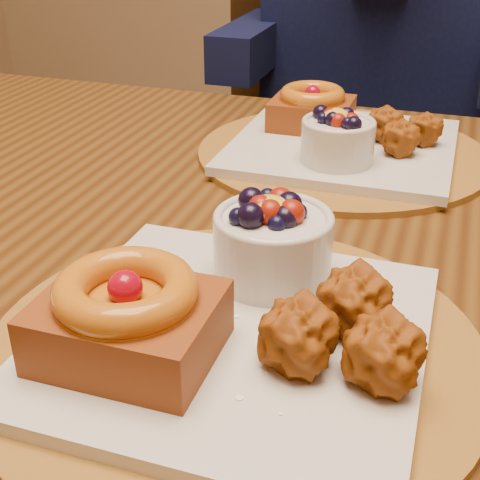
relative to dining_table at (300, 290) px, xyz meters
The scene contains 4 objects.
dining_table is the anchor object (origin of this frame).
place_setting_near 0.24m from the dining_table, 91.01° to the right, with size 0.38×0.38×0.09m.
place_setting_far 0.24m from the dining_table, 90.70° to the left, with size 0.38×0.38×0.09m.
chair_far 0.81m from the dining_table, 98.74° to the left, with size 0.55×0.55×0.88m.
Camera 1 is at (0.20, -0.65, 1.07)m, focal length 50.00 mm.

